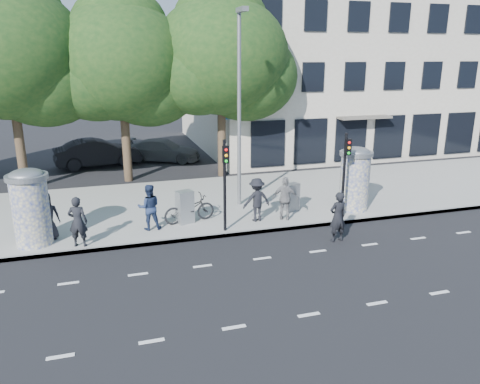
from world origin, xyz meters
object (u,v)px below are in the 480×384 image
object	(u,v)px
ad_column_left	(30,205)
car_mid	(98,153)
ped_a	(47,216)
ped_e	(285,199)
cabinet_left	(185,207)
ped_b	(78,222)
ad_column_right	(355,177)
man_road	(338,217)
ped_c	(149,207)
street_lamp	(240,96)
bicycle	(189,209)
traffic_pole_near	(225,176)
traffic_pole_far	(345,167)
car_right	(163,150)
cabinet_right	(292,197)
ped_d	(257,200)

from	to	relation	value
ad_column_left	car_mid	bearing A→B (deg)	79.65
ad_column_left	ped_a	bearing A→B (deg)	33.30
ped_e	cabinet_left	world-z (taller)	ped_e
ad_column_left	ped_a	size ratio (longest dim) A/B	1.56
ped_b	car_mid	world-z (taller)	ped_b
ad_column_right	man_road	xyz separation A→B (m)	(-2.16, -2.65, -0.63)
ped_c	ad_column_left	bearing A→B (deg)	6.30
ped_a	man_road	xyz separation A→B (m)	(9.80, -2.74, -0.09)
street_lamp	bicycle	bearing A→B (deg)	-148.72
ped_a	cabinet_left	bearing A→B (deg)	177.23
traffic_pole_near	bicycle	size ratio (longest dim) A/B	1.66
car_mid	ad_column_right	bearing A→B (deg)	-149.34
ped_b	ped_c	world-z (taller)	ped_b
street_lamp	ped_b	distance (m)	8.02
traffic_pole_far	car_right	world-z (taller)	traffic_pole_far
bicycle	car_right	size ratio (longest dim) A/B	0.44
ped_e	man_road	bearing A→B (deg)	138.34
car_right	traffic_pole_near	bearing A→B (deg)	-153.48
ad_column_left	traffic_pole_far	bearing A→B (deg)	-3.55
traffic_pole_near	man_road	world-z (taller)	traffic_pole_near
street_lamp	bicycle	xyz separation A→B (m)	(-2.49, -1.51, -4.11)
cabinet_left	cabinet_right	size ratio (longest dim) A/B	1.10
ped_a	ped_e	size ratio (longest dim) A/B	0.98
ad_column_right	bicycle	world-z (taller)	ad_column_right
car_right	ad_column_right	bearing A→B (deg)	-128.48
ad_column_right	ped_d	size ratio (longest dim) A/B	1.55
traffic_pole_near	car_mid	distance (m)	13.65
ped_e	man_road	xyz separation A→B (m)	(1.07, -2.25, -0.10)
ped_e	cabinet_left	distance (m)	3.91
ad_column_right	street_lamp	size ratio (longest dim) A/B	0.33
ped_b	ped_c	bearing A→B (deg)	-144.39
street_lamp	cabinet_right	bearing A→B (deg)	-36.52
ped_e	ped_d	bearing A→B (deg)	11.98
ped_a	ad_column_left	bearing A→B (deg)	27.30
ped_b	bicycle	world-z (taller)	ped_b
ped_e	cabinet_right	bearing A→B (deg)	-102.60
ped_d	car_right	size ratio (longest dim) A/B	0.37
ped_d	cabinet_left	bearing A→B (deg)	-17.62
ad_column_right	ped_b	xyz separation A→B (m)	(-10.91, -0.85, -0.51)
traffic_pole_near	car_right	distance (m)	13.28
traffic_pole_near	traffic_pole_far	world-z (taller)	same
ped_a	car_right	world-z (taller)	ped_a
ped_b	traffic_pole_near	bearing A→B (deg)	-165.64
cabinet_left	car_right	bearing A→B (deg)	68.55
man_road	bicycle	size ratio (longest dim) A/B	0.89
traffic_pole_near	ped_b	bearing A→B (deg)	179.36
cabinet_left	ped_a	bearing A→B (deg)	165.50
traffic_pole_far	ped_e	xyz separation A→B (m)	(-2.23, 0.51, -1.22)
ped_c	cabinet_right	xyz separation A→B (m)	(5.89, 0.48, -0.28)
ped_c	man_road	size ratio (longest dim) A/B	0.94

